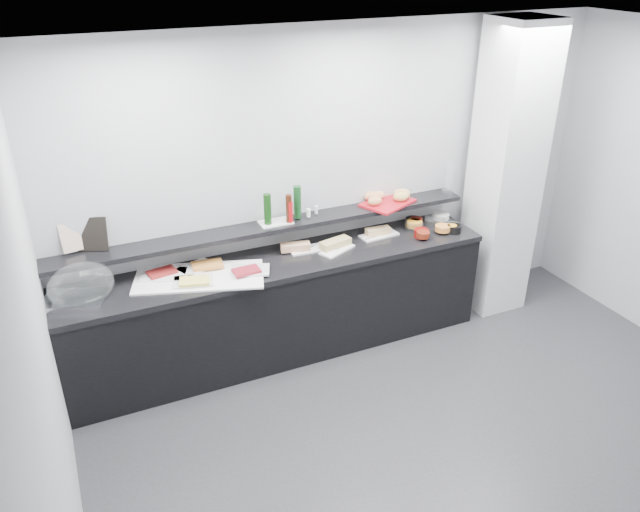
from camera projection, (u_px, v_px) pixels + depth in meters
name	position (u px, v px, depth m)	size (l,w,h in m)	color
ground	(462.00, 454.00, 4.41)	(5.00, 5.00, 0.00)	#2D2D30
back_wall	(341.00, 185.00, 5.42)	(5.00, 0.02, 2.70)	#A7AAAE
ceiling	(517.00, 60.00, 3.19)	(5.00, 5.00, 0.00)	white
column	(505.00, 173.00, 5.69)	(0.50, 0.50, 2.70)	silver
buffet_cabinet	(281.00, 309.00, 5.34)	(3.60, 0.60, 0.85)	black
counter_top	(280.00, 263.00, 5.14)	(3.62, 0.62, 0.05)	black
wall_shelf	(271.00, 227.00, 5.16)	(3.60, 0.25, 0.04)	black
cloche_base	(75.00, 300.00, 4.52)	(0.44, 0.29, 0.04)	silver
cloche_dome	(81.00, 285.00, 4.50)	(0.47, 0.31, 0.34)	silver
linen_runner	(199.00, 277.00, 4.85)	(0.99, 0.47, 0.01)	white
platter_meat_a	(164.00, 275.00, 4.85)	(0.34, 0.23, 0.01)	white
food_meat_a	(162.00, 272.00, 4.85)	(0.21, 0.14, 0.02)	maroon
platter_salmon	(196.00, 267.00, 4.96)	(0.28, 0.19, 0.01)	white
food_salmon	(207.00, 265.00, 4.96)	(0.24, 0.15, 0.02)	orange
platter_cheese	(193.00, 281.00, 4.76)	(0.29, 0.20, 0.01)	silver
food_cheese	(195.00, 281.00, 4.72)	(0.22, 0.14, 0.02)	#F0D95D
platter_meat_b	(250.00, 270.00, 4.92)	(0.30, 0.20, 0.01)	silver
food_meat_b	(246.00, 271.00, 4.87)	(0.21, 0.13, 0.02)	maroon
sandwich_plate_left	(310.00, 249.00, 5.29)	(0.35, 0.15, 0.01)	white
sandwich_food_left	(295.00, 247.00, 5.24)	(0.25, 0.10, 0.06)	tan
tongs_left	(308.00, 249.00, 5.26)	(0.01, 0.01, 0.16)	silver
sandwich_plate_mid	(337.00, 250.00, 5.28)	(0.32, 0.14, 0.01)	white
sandwich_food_mid	(335.00, 243.00, 5.30)	(0.28, 0.11, 0.06)	tan
tongs_mid	(331.00, 251.00, 5.23)	(0.01, 0.01, 0.16)	silver
sandwich_plate_right	(379.00, 235.00, 5.54)	(0.35, 0.15, 0.01)	white
sandwich_food_right	(378.00, 231.00, 5.53)	(0.22, 0.09, 0.06)	#E3BA77
tongs_right	(372.00, 238.00, 5.47)	(0.01, 0.01, 0.16)	silver
bowl_glass_fruit	(414.00, 226.00, 5.65)	(0.16, 0.16, 0.07)	white
fill_glass_fruit	(414.00, 224.00, 5.66)	(0.14, 0.14, 0.05)	orange
bowl_black_jam	(413.00, 222.00, 5.73)	(0.15, 0.15, 0.07)	black
fill_black_jam	(416.00, 221.00, 5.73)	(0.12, 0.12, 0.05)	#5E150D
bowl_glass_cream	(434.00, 221.00, 5.74)	(0.18, 0.18, 0.07)	white
fill_glass_cream	(440.00, 216.00, 5.82)	(0.16, 0.16, 0.05)	silver
bowl_red_jam	(421.00, 233.00, 5.51)	(0.13, 0.13, 0.07)	maroon
fill_red_jam	(423.00, 234.00, 5.46)	(0.11, 0.11, 0.05)	#631E0E
bowl_glass_salmon	(452.00, 228.00, 5.61)	(0.15, 0.15, 0.07)	white
fill_glass_salmon	(443.00, 228.00, 5.58)	(0.14, 0.14, 0.05)	orange
bowl_black_fruit	(454.00, 229.00, 5.60)	(0.13, 0.13, 0.07)	black
fill_black_fruit	(452.00, 228.00, 5.59)	(0.09, 0.09, 0.05)	orange
framed_print	(92.00, 234.00, 4.67)	(0.23, 0.02, 0.26)	black
print_art	(72.00, 237.00, 4.63)	(0.17, 0.00, 0.22)	#C8A390
condiment_tray	(276.00, 222.00, 5.17)	(0.27, 0.17, 0.01)	white
bottle_green_a	(268.00, 209.00, 5.08)	(0.06, 0.06, 0.26)	#11380F
bottle_brown	(289.00, 209.00, 5.11)	(0.05, 0.05, 0.24)	#37160A
bottle_green_b	(297.00, 202.00, 5.19)	(0.06, 0.06, 0.28)	#103C18
bottle_hot	(290.00, 212.00, 5.13)	(0.05, 0.05, 0.18)	red
shaker_salt	(308.00, 213.00, 5.25)	(0.03, 0.03, 0.07)	white
shaker_pepper	(316.00, 210.00, 5.31)	(0.03, 0.03, 0.07)	white
bread_tray	(388.00, 203.00, 5.55)	(0.45, 0.32, 0.02)	#B0121E
bread_roll_nw	(378.00, 196.00, 5.56)	(0.14, 0.09, 0.08)	#D68C52
bread_roll_n	(371.00, 196.00, 5.56)	(0.13, 0.09, 0.08)	#D38350
bread_roll_ne	(402.00, 193.00, 5.62)	(0.15, 0.09, 0.08)	gold
bread_roll_sw	(375.00, 201.00, 5.45)	(0.13, 0.08, 0.08)	tan
bread_roll_s	(400.00, 197.00, 5.54)	(0.13, 0.09, 0.08)	tan
bread_roll_se	(403.00, 196.00, 5.57)	(0.12, 0.08, 0.08)	tan
bread_roll_mide	(401.00, 194.00, 5.59)	(0.14, 0.09, 0.08)	#CA814D
carafe	(448.00, 178.00, 5.71)	(0.09, 0.09, 0.30)	white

